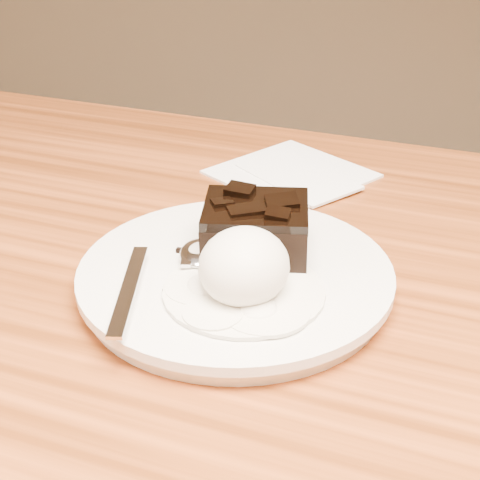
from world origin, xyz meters
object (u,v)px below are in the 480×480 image
(plate, at_px, (235,279))
(napkin, at_px, (291,173))
(brownie, at_px, (256,233))
(ice_cream_scoop, at_px, (244,266))
(spoon, at_px, (200,255))

(plate, distance_m, napkin, 0.23)
(brownie, relative_size, napkin, 0.59)
(ice_cream_scoop, bearing_deg, napkin, 100.05)
(plate, xyz_separation_m, spoon, (-0.03, 0.00, 0.02))
(plate, xyz_separation_m, ice_cream_scoop, (0.02, -0.03, 0.03))
(brownie, distance_m, ice_cream_scoop, 0.06)
(spoon, xyz_separation_m, napkin, (0.00, 0.23, -0.02))
(brownie, bearing_deg, plate, -103.59)
(plate, relative_size, napkin, 1.78)
(spoon, bearing_deg, plate, -21.79)
(brownie, xyz_separation_m, spoon, (-0.04, -0.03, -0.01))
(plate, relative_size, spoon, 1.38)
(spoon, relative_size, napkin, 1.29)
(brownie, bearing_deg, napkin, 99.46)
(plate, bearing_deg, ice_cream_scoop, -58.83)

